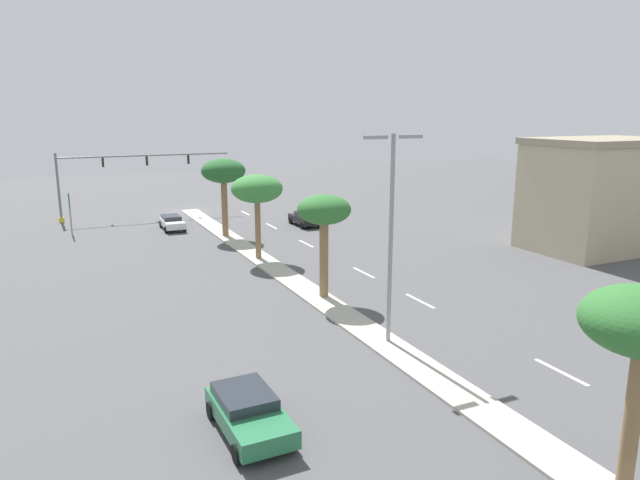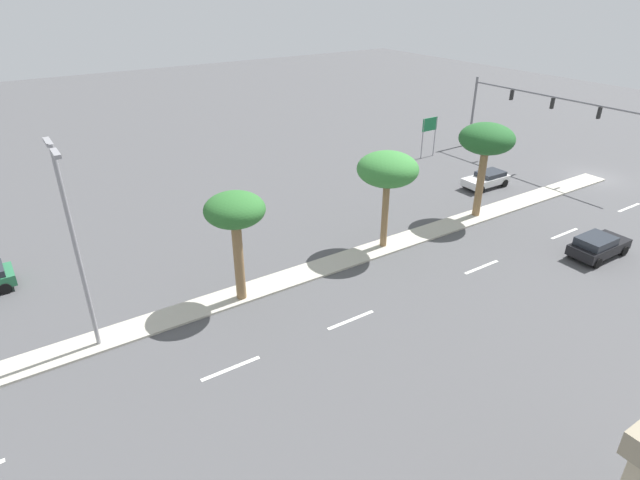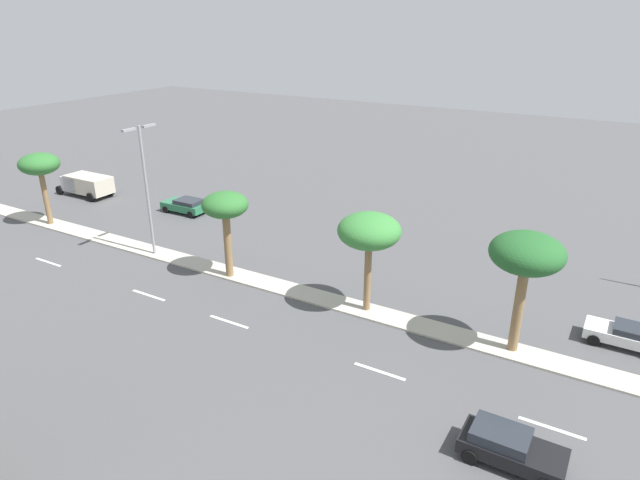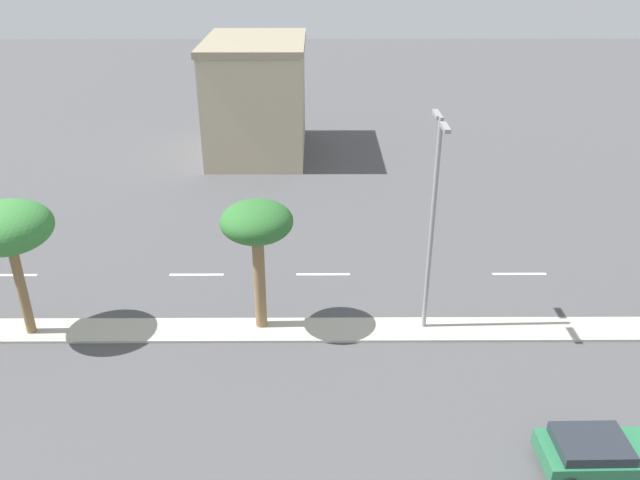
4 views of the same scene
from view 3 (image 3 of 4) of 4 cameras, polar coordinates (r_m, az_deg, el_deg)
ground_plane at (r=40.70m, az=-13.13°, el=-2.41°), size 160.00×160.00×0.00m
median_curb at (r=48.20m, az=-22.54°, el=0.44°), size 1.80×96.04×0.12m
lane_stripe_left at (r=27.09m, az=23.05°, el=-17.64°), size 0.20×2.80×0.01m
lane_stripe_center at (r=28.50m, az=6.25°, el=-13.49°), size 0.20×2.80×0.01m
lane_stripe_front at (r=32.83m, az=-9.49°, el=-8.43°), size 0.20×2.80×0.01m
lane_stripe_far at (r=36.95m, az=-17.48°, el=-5.53°), size 0.20×2.80×0.01m
lane_stripe_outboard at (r=44.53m, az=-26.53°, el=-2.08°), size 0.20×2.80×0.01m
palm_tree_right at (r=29.06m, az=20.79°, el=-1.54°), size 3.73×3.73×6.64m
palm_tree_center at (r=31.44m, az=5.17°, el=0.84°), size 3.70×3.70×6.13m
palm_tree_trailing at (r=36.28m, az=-9.87°, el=3.35°), size 3.07×3.07×5.96m
palm_tree_left at (r=51.01m, az=-27.28°, el=6.94°), size 3.25×3.25×6.14m
street_lamp_mid at (r=41.06m, az=-17.76°, el=5.89°), size 2.90×0.24×9.58m
sedan_green_right at (r=51.19m, az=-13.87°, el=3.56°), size 2.12×4.23×1.32m
sedan_black_front at (r=24.40m, az=19.17°, el=-19.74°), size 1.97×4.09×1.42m
sedan_white_outboard at (r=34.19m, az=29.42°, el=-8.63°), size 1.90×4.01×1.25m
box_truck at (r=59.33m, az=-23.31°, el=5.42°), size 2.62×5.94×2.08m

